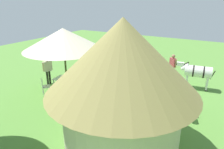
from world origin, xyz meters
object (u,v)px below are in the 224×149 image
at_px(striped_lounge_chair, 107,94).
at_px(zebra_nearest_camera, 180,89).
at_px(standing_watcher, 173,64).
at_px(zebra_by_umbrella, 197,72).
at_px(patio_chair_west_end, 74,75).
at_px(patio_chair_near_hut, 83,87).
at_px(shade_umbrella, 63,39).
at_px(thatched_hut, 122,81).
at_px(guest_beside_umbrella, 48,68).
at_px(patio_chair_east_end, 44,85).
at_px(patio_dining_table, 67,80).

relative_size(striped_lounge_chair, zebra_nearest_camera, 0.44).
xyz_separation_m(standing_watcher, zebra_by_umbrella, (-1.61, 0.81, 0.03)).
xyz_separation_m(patio_chair_west_end, patio_chair_near_hut, (-1.67, 1.24, 0.00)).
xyz_separation_m(shade_umbrella, striped_lounge_chair, (-2.48, -0.25, -2.68)).
distance_m(shade_umbrella, striped_lounge_chair, 3.66).
distance_m(thatched_hut, guest_beside_umbrella, 7.22).
relative_size(thatched_hut, guest_beside_umbrella, 2.93).
bearing_deg(guest_beside_umbrella, patio_chair_east_end, 60.76).
distance_m(shade_umbrella, patio_chair_near_hut, 2.71).
bearing_deg(patio_dining_table, guest_beside_umbrella, -6.83).
relative_size(guest_beside_umbrella, zebra_nearest_camera, 0.77).
bearing_deg(striped_lounge_chair, thatched_hut, 11.25).
distance_m(shade_umbrella, patio_chair_east_end, 2.71).
bearing_deg(standing_watcher, striped_lounge_chair, 99.34).
xyz_separation_m(guest_beside_umbrella, zebra_nearest_camera, (-7.59, -1.01, -0.05)).
xyz_separation_m(patio_chair_near_hut, standing_watcher, (-3.37, -4.97, 0.46)).
bearing_deg(standing_watcher, patio_chair_near_hut, 89.70).
relative_size(shade_umbrella, patio_chair_east_end, 4.70).
relative_size(patio_chair_west_end, guest_beside_umbrella, 0.54).
bearing_deg(patio_dining_table, striped_lounge_chair, -174.36).
relative_size(thatched_hut, zebra_nearest_camera, 2.25).
distance_m(standing_watcher, zebra_nearest_camera, 3.89).
bearing_deg(patio_chair_near_hut, patio_chair_west_end, 58.93).
bearing_deg(shade_umbrella, zebra_nearest_camera, -168.52).
relative_size(patio_chair_near_hut, zebra_nearest_camera, 0.41).
bearing_deg(patio_dining_table, zebra_nearest_camera, -168.52).
relative_size(patio_chair_near_hut, standing_watcher, 0.55).
bearing_deg(zebra_by_umbrella, patio_chair_west_end, 105.67).
height_order(patio_chair_west_end, standing_watcher, standing_watcher).
height_order(patio_chair_west_end, patio_chair_near_hut, same).
xyz_separation_m(patio_chair_west_end, zebra_nearest_camera, (-6.40, -0.08, 0.43)).
bearing_deg(thatched_hut, striped_lounge_chair, -50.27).
distance_m(patio_chair_west_end, zebra_by_umbrella, 7.28).
xyz_separation_m(thatched_hut, shade_umbrella, (4.84, -2.60, 0.47)).
xyz_separation_m(standing_watcher, zebra_nearest_camera, (-1.36, 3.64, -0.03)).
relative_size(patio_chair_near_hut, striped_lounge_chair, 0.94).
bearing_deg(patio_chair_near_hut, zebra_nearest_camera, -68.93).
relative_size(zebra_nearest_camera, zebra_by_umbrella, 1.03).
xyz_separation_m(shade_umbrella, patio_chair_near_hut, (-1.21, 0.12, -2.42)).
height_order(patio_chair_west_end, guest_beside_umbrella, guest_beside_umbrella).
height_order(zebra_nearest_camera, zebra_by_umbrella, zebra_by_umbrella).
bearing_deg(zebra_by_umbrella, shade_umbrella, 115.13).
height_order(guest_beside_umbrella, standing_watcher, guest_beside_umbrella).
distance_m(patio_chair_west_end, patio_chair_east_end, 2.12).
xyz_separation_m(patio_chair_near_hut, guest_beside_umbrella, (2.86, -0.31, 0.48)).
height_order(guest_beside_umbrella, striped_lounge_chair, guest_beside_umbrella).
distance_m(shade_umbrella, guest_beside_umbrella, 2.55).
bearing_deg(shade_umbrella, guest_beside_umbrella, -6.83).
bearing_deg(shade_umbrella, patio_chair_east_end, 54.10).
distance_m(patio_chair_near_hut, striped_lounge_chair, 1.35).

